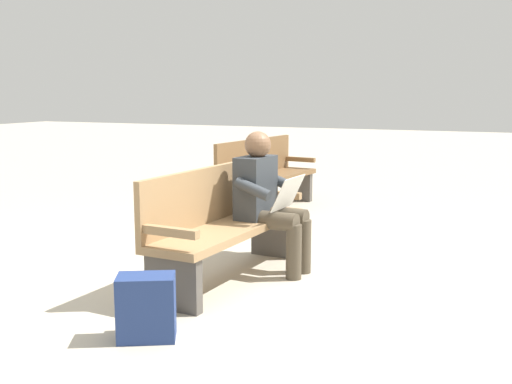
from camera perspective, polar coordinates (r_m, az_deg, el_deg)
ground_plane at (r=5.04m, az=-2.35°, el=-8.06°), size 40.00×40.00×0.00m
bench_near at (r=4.96m, az=-3.10°, el=-2.87°), size 1.83×0.61×0.90m
person_seated at (r=5.11m, az=1.08°, el=-0.55°), size 0.59×0.59×1.18m
backpack at (r=3.88m, az=-10.12°, el=-10.50°), size 0.37×0.41×0.40m
bench_far at (r=7.86m, az=0.78°, el=1.68°), size 1.84×0.69×0.90m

